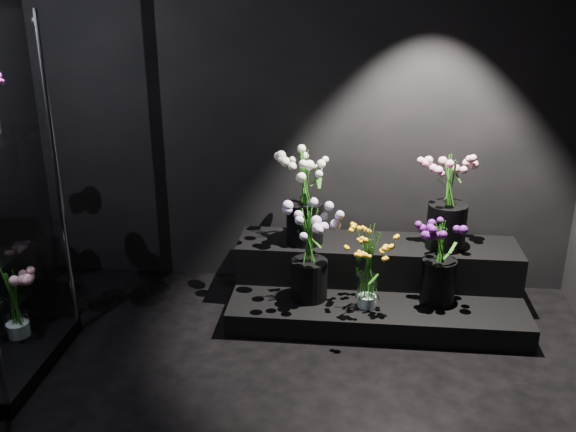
# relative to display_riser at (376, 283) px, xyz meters

# --- Properties ---
(wall_back) EXTENTS (4.00, 0.00, 4.00)m
(wall_back) POSITION_rel_display_riser_xyz_m (-0.58, 0.40, 1.21)
(wall_back) COLOR black
(wall_back) RESTS_ON floor
(display_riser) EXTENTS (2.01, 0.89, 0.45)m
(display_riser) POSITION_rel_display_riser_xyz_m (0.00, 0.00, 0.00)
(display_riser) COLOR black
(display_riser) RESTS_ON floor
(bouquet_orange_bells) EXTENTS (0.32, 0.32, 0.57)m
(bouquet_orange_bells) POSITION_rel_display_riser_xyz_m (-0.07, -0.32, 0.27)
(bouquet_orange_bells) COLOR white
(bouquet_orange_bells) RESTS_ON display_riser
(bouquet_lilac) EXTENTS (0.49, 0.49, 0.66)m
(bouquet_lilac) POSITION_rel_display_riser_xyz_m (-0.47, -0.24, 0.36)
(bouquet_lilac) COLOR black
(bouquet_lilac) RESTS_ON display_riser
(bouquet_purple) EXTENTS (0.39, 0.39, 0.62)m
(bouquet_purple) POSITION_rel_display_riser_xyz_m (0.40, -0.21, 0.33)
(bouquet_purple) COLOR black
(bouquet_purple) RESTS_ON display_riser
(bouquet_cream_roses) EXTENTS (0.40, 0.40, 0.67)m
(bouquet_cream_roses) POSITION_rel_display_riser_xyz_m (-0.52, 0.08, 0.64)
(bouquet_cream_roses) COLOR black
(bouquet_cream_roses) RESTS_ON display_riser
(bouquet_pink_roses) EXTENTS (0.45, 0.45, 0.67)m
(bouquet_pink_roses) POSITION_rel_display_riser_xyz_m (0.47, 0.09, 0.63)
(bouquet_pink_roses) COLOR black
(bouquet_pink_roses) RESTS_ON display_riser
(bouquet_case_base_pink) EXTENTS (0.32, 0.32, 0.49)m
(bouquet_case_base_pink) POSITION_rel_display_riser_xyz_m (-2.28, -0.81, 0.17)
(bouquet_case_base_pink) COLOR white
(bouquet_case_base_pink) RESTS_ON display_case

